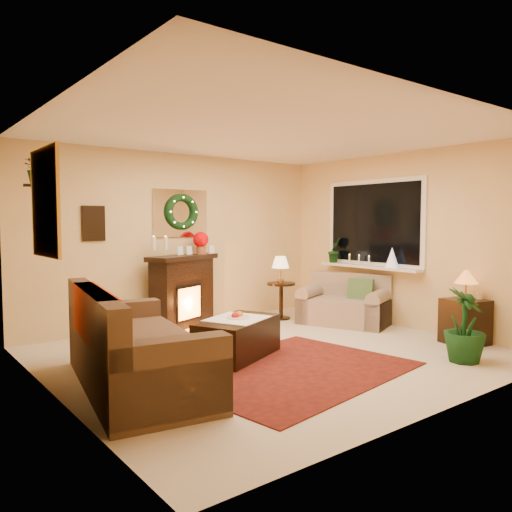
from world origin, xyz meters
TOP-DOWN VIEW (x-y plane):
  - floor at (0.00, 0.00)m, footprint 5.00×5.00m
  - ceiling at (0.00, 0.00)m, footprint 5.00×5.00m
  - wall_back at (0.00, 2.25)m, footprint 5.00×5.00m
  - wall_front at (0.00, -2.25)m, footprint 5.00×5.00m
  - wall_left at (-2.50, 0.00)m, footprint 4.50×4.50m
  - wall_right at (2.50, 0.00)m, footprint 4.50×4.50m
  - area_rug at (-0.30, -0.63)m, footprint 2.73×2.21m
  - sofa at (-1.78, -0.12)m, footprint 1.35×2.35m
  - red_throw at (-1.81, 0.05)m, footprint 0.85×1.39m
  - fireplace at (-0.09, 2.04)m, footprint 1.15×0.73m
  - poinsettia at (0.22, 2.02)m, footprint 0.24×0.24m
  - mantel_candle_a at (-0.57, 2.01)m, footprint 0.06×0.06m
  - mantel_candle_b at (-0.38, 2.01)m, footprint 0.06×0.06m
  - mantel_mirror at (0.00, 2.23)m, footprint 0.92×0.02m
  - wreath at (0.00, 2.19)m, footprint 0.55×0.11m
  - wall_art at (-1.35, 2.23)m, footprint 0.32×0.03m
  - gold_mirror at (-2.48, 0.30)m, footprint 0.03×0.84m
  - hanging_plant at (-2.34, 1.05)m, footprint 0.33×0.28m
  - loveseat at (1.95, 0.66)m, footprint 1.21×1.50m
  - window_frame at (2.48, 0.55)m, footprint 0.03×1.86m
  - window_glass at (2.47, 0.55)m, footprint 0.02×1.70m
  - window_sill at (2.38, 0.55)m, footprint 0.22×1.86m
  - mini_tree at (2.35, 0.09)m, footprint 0.20×0.20m
  - sill_plant at (2.35, 1.25)m, footprint 0.30×0.24m
  - side_table_round at (1.44, 1.56)m, footprint 0.47×0.47m
  - lamp_cream at (1.45, 1.59)m, footprint 0.28×0.28m
  - end_table_square at (2.26, -1.13)m, footprint 0.56×0.56m
  - lamp_tiffany at (2.25, -1.13)m, footprint 0.29×0.29m
  - coffee_table at (-0.45, 0.13)m, footprint 1.22×0.98m
  - fruit_bowl at (-0.44, 0.12)m, footprint 0.26×0.26m
  - floor_palm at (1.47, -1.57)m, footprint 1.78×1.78m

SIDE VIEW (x-z plane):
  - floor at x=0.00m, z-range 0.00..0.00m
  - area_rug at x=-0.30m, z-range 0.00..0.01m
  - coffee_table at x=-0.45m, z-range -0.02..0.44m
  - end_table_square at x=2.26m, z-range -0.02..0.56m
  - side_table_round at x=1.44m, z-range 0.03..0.62m
  - loveseat at x=1.95m, z-range 0.04..0.80m
  - sofa at x=-1.78m, z-range -0.05..0.91m
  - floor_palm at x=1.47m, z-range -0.79..1.69m
  - fruit_bowl at x=-0.44m, z-range 0.42..0.48m
  - red_throw at x=-1.81m, z-range 0.44..0.47m
  - fireplace at x=-0.09m, z-range 0.05..1.05m
  - lamp_tiffany at x=2.25m, z-range 0.53..0.96m
  - window_sill at x=2.38m, z-range 0.85..0.89m
  - lamp_cream at x=1.45m, z-range 0.67..1.09m
  - mini_tree at x=2.35m, z-range 0.89..1.19m
  - sill_plant at x=2.35m, z-range 0.81..1.36m
  - mantel_candle_a at x=-0.57m, z-range 1.16..1.36m
  - mantel_candle_b at x=-0.38m, z-range 1.17..1.35m
  - wall_back at x=0.00m, z-range 1.30..1.30m
  - wall_front at x=0.00m, z-range 1.30..1.30m
  - wall_left at x=-2.50m, z-range 1.30..1.30m
  - wall_right at x=2.50m, z-range 1.30..1.30m
  - poinsettia at x=0.22m, z-range 1.18..1.42m
  - wall_art at x=-1.35m, z-range 1.31..1.79m
  - window_frame at x=2.48m, z-range 0.87..2.23m
  - window_glass at x=2.47m, z-range 0.94..2.16m
  - mantel_mirror at x=0.00m, z-range 1.34..2.06m
  - wreath at x=0.00m, z-range 1.44..2.00m
  - gold_mirror at x=-2.48m, z-range 1.25..2.25m
  - hanging_plant at x=-2.34m, z-range 1.79..2.15m
  - ceiling at x=0.00m, z-range 2.60..2.60m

